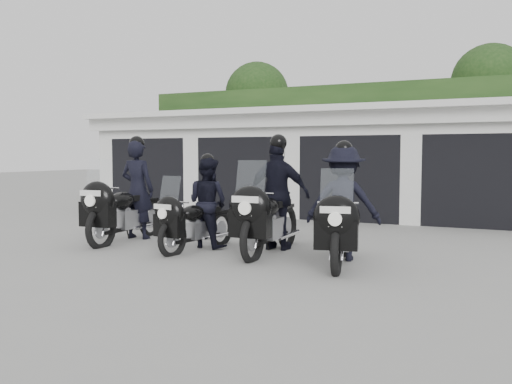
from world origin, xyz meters
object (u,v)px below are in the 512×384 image
at_px(police_bike_a, 127,198).
at_px(police_bike_c, 274,200).
at_px(police_bike_d, 342,209).
at_px(police_bike_b, 202,208).

bearing_deg(police_bike_a, police_bike_c, 0.20).
height_order(police_bike_a, police_bike_d, police_bike_a).
xyz_separation_m(police_bike_b, police_bike_c, (1.30, 0.31, 0.15)).
xyz_separation_m(police_bike_a, police_bike_b, (1.81, -0.18, -0.10)).
height_order(police_bike_b, police_bike_c, police_bike_c).
distance_m(police_bike_c, police_bike_d, 1.42).
bearing_deg(police_bike_c, police_bike_d, -18.51).
bearing_deg(police_bike_c, police_bike_a, -179.01).
relative_size(police_bike_a, police_bike_c, 1.01).
relative_size(police_bike_b, police_bike_c, 0.83).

